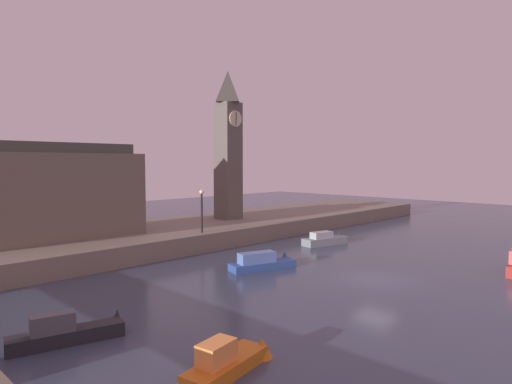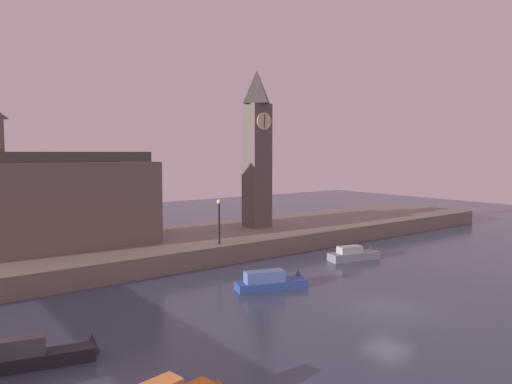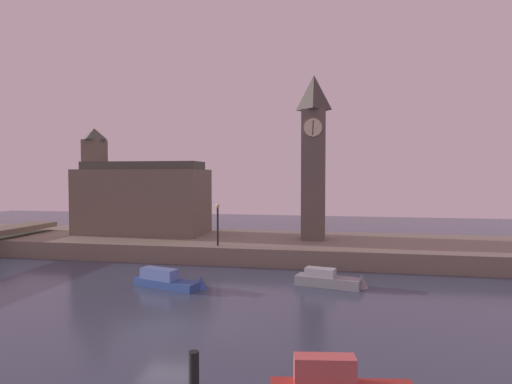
{
  "view_description": "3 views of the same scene",
  "coord_description": "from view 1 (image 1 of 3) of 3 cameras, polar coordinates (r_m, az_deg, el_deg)",
  "views": [
    {
      "loc": [
        -24.83,
        -13.72,
        7.33
      ],
      "look_at": [
        7.14,
        17.31,
        4.36
      ],
      "focal_mm": 31.18,
      "sensor_mm": 36.0,
      "label": 1
    },
    {
      "loc": [
        -21.77,
        -16.41,
        8.8
      ],
      "look_at": [
        3.92,
        17.58,
        5.21
      ],
      "focal_mm": 33.27,
      "sensor_mm": 36.0,
      "label": 2
    },
    {
      "loc": [
        8.17,
        -19.56,
        7.4
      ],
      "look_at": [
        1.71,
        14.64,
        6.08
      ],
      "focal_mm": 30.04,
      "sensor_mm": 36.0,
      "label": 3
    }
  ],
  "objects": [
    {
      "name": "ground_plane",
      "position": [
        29.3,
        15.0,
        -10.8
      ],
      "size": [
        120.0,
        120.0,
        0.0
      ],
      "primitive_type": "plane",
      "color": "#384256"
    },
    {
      "name": "clock_tower",
      "position": [
        45.95,
        -3.59,
        6.3
      ],
      "size": [
        2.35,
        2.39,
        15.13
      ],
      "color": "#5B544C",
      "rests_on": "far_embankment"
    },
    {
      "name": "boat_barge_dark",
      "position": [
        20.47,
        -22.28,
        -16.15
      ],
      "size": [
        5.0,
        1.98,
        1.59
      ],
      "color": "#232328",
      "rests_on": "ground"
    },
    {
      "name": "far_embankment",
      "position": [
        42.39,
        -9.41,
        -5.16
      ],
      "size": [
        70.0,
        12.0,
        1.5
      ],
      "primitive_type": "cube",
      "color": "slate",
      "rests_on": "ground"
    },
    {
      "name": "boat_cruiser_grey",
      "position": [
        40.71,
        9.19,
        -5.99
      ],
      "size": [
        5.13,
        2.28,
        1.4
      ],
      "color": "gray",
      "rests_on": "ground"
    },
    {
      "name": "streetlamp",
      "position": [
        37.12,
        -6.98,
        -1.74
      ],
      "size": [
        0.36,
        0.36,
        3.57
      ],
      "color": "black",
      "rests_on": "far_embankment"
    },
    {
      "name": "parliament_hall",
      "position": [
        37.51,
        -25.32,
        0.11
      ],
      "size": [
        12.84,
        6.24,
        10.85
      ],
      "color": "#6B6051",
      "rests_on": "far_embankment"
    },
    {
      "name": "boat_tour_blue",
      "position": [
        31.29,
        1.42,
        -8.93
      ],
      "size": [
        5.53,
        2.67,
        1.54
      ],
      "color": "#2D4C93",
      "rests_on": "ground"
    },
    {
      "name": "boat_patrol_orange",
      "position": [
        16.76,
        -2.89,
        -20.65
      ],
      "size": [
        4.29,
        1.78,
        1.44
      ],
      "color": "orange",
      "rests_on": "ground"
    }
  ]
}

